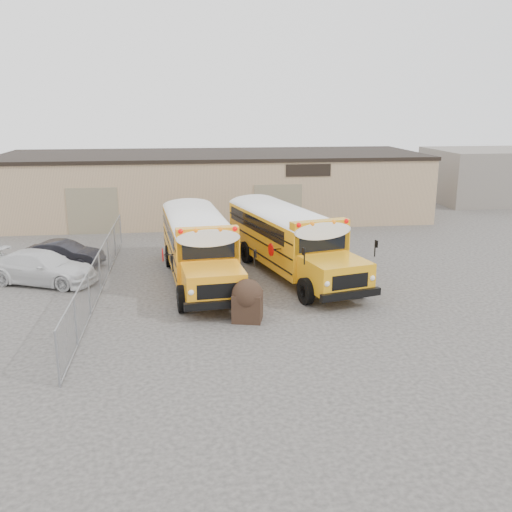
{
  "coord_description": "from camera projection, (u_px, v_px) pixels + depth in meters",
  "views": [
    {
      "loc": [
        -2.13,
        -21.95,
        8.16
      ],
      "look_at": [
        0.93,
        2.31,
        1.6
      ],
      "focal_mm": 40.0,
      "sensor_mm": 36.0,
      "label": 1
    }
  ],
  "objects": [
    {
      "name": "car_dark",
      "position": [
        64.0,
        254.0,
        29.37
      ],
      "size": [
        4.24,
        2.4,
        1.32
      ],
      "primitive_type": "imported",
      "rotation": [
        0.0,
        0.0,
        1.31
      ],
      "color": "black",
      "rests_on": "ground"
    },
    {
      "name": "chainlink_fence",
      "position": [
        100.0,
        272.0,
        25.33
      ],
      "size": [
        0.07,
        18.07,
        1.81
      ],
      "color": "gray",
      "rests_on": "ground"
    },
    {
      "name": "tarp_bundle",
      "position": [
        247.0,
        300.0,
        21.94
      ],
      "size": [
        1.32,
        1.24,
        1.66
      ],
      "color": "black",
      "rests_on": "ground"
    },
    {
      "name": "distant_building_right",
      "position": [
        492.0,
        175.0,
        48.73
      ],
      "size": [
        10.0,
        8.0,
        4.4
      ],
      "primitive_type": "cube",
      "color": "gray",
      "rests_on": "ground"
    },
    {
      "name": "ground",
      "position": [
        241.0,
        309.0,
        23.41
      ],
      "size": [
        120.0,
        120.0,
        0.0
      ],
      "primitive_type": "plane",
      "color": "#343230",
      "rests_on": "ground"
    },
    {
      "name": "warehouse",
      "position": [
        214.0,
        185.0,
        41.95
      ],
      "size": [
        30.2,
        10.2,
        4.67
      ],
      "color": "tan",
      "rests_on": "ground"
    },
    {
      "name": "car_white",
      "position": [
        42.0,
        267.0,
        26.57
      ],
      "size": [
        5.66,
        3.9,
        1.52
      ],
      "primitive_type": "imported",
      "rotation": [
        0.0,
        0.0,
        1.2
      ],
      "color": "silver",
      "rests_on": "ground"
    },
    {
      "name": "school_bus_right",
      "position": [
        241.0,
        211.0,
        34.17
      ],
      "size": [
        5.42,
        11.51,
        3.27
      ],
      "color": "orange",
      "rests_on": "ground"
    },
    {
      "name": "school_bus_left",
      "position": [
        184.0,
        215.0,
        33.37
      ],
      "size": [
        3.72,
        11.14,
        3.2
      ],
      "color": "#FF9E16",
      "rests_on": "ground"
    }
  ]
}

